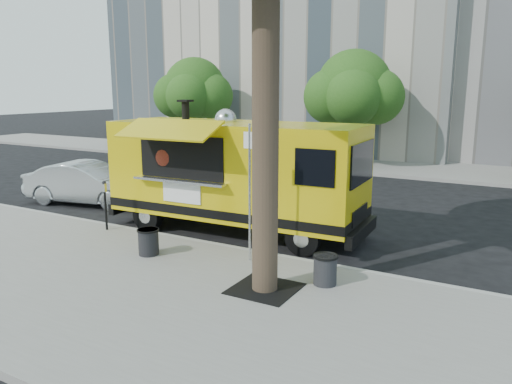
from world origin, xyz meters
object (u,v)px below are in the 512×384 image
at_px(far_tree_a, 195,89).
at_px(sedan, 89,183).
at_px(far_tree_b, 354,88).
at_px(parking_meter, 105,199).
at_px(trash_bin_left, 148,241).
at_px(trash_bin_right, 325,269).
at_px(food_truck, 234,172).
at_px(sign_post, 250,185).

bearing_deg(far_tree_a, sedan, -71.51).
distance_m(far_tree_b, parking_meter, 14.48).
distance_m(far_tree_a, parking_meter, 15.59).
height_order(trash_bin_left, trash_bin_right, trash_bin_left).
height_order(far_tree_b, food_truck, far_tree_b).
height_order(far_tree_b, trash_bin_left, far_tree_b).
xyz_separation_m(far_tree_b, food_truck, (0.84, -12.13, -2.17)).
distance_m(far_tree_a, trash_bin_left, 17.69).
bearing_deg(trash_bin_right, far_tree_a, 133.32).
relative_size(sign_post, sedan, 0.70).
height_order(far_tree_a, sign_post, far_tree_a).
distance_m(sign_post, sedan, 8.26).
bearing_deg(parking_meter, far_tree_b, 81.90).
bearing_deg(sign_post, trash_bin_right, -13.47).
bearing_deg(sedan, food_truck, -106.10).
distance_m(parking_meter, trash_bin_right, 6.55).
bearing_deg(parking_meter, sign_post, -2.52).
relative_size(parking_meter, trash_bin_right, 2.27).
relative_size(far_tree_b, sign_post, 1.83).
height_order(far_tree_b, trash_bin_right, far_tree_b).
bearing_deg(sign_post, far_tree_a, 129.83).
bearing_deg(far_tree_a, sign_post, -50.17).
bearing_deg(sedan, trash_bin_left, -133.03).
height_order(far_tree_a, parking_meter, far_tree_a).
bearing_deg(trash_bin_left, sedan, 148.92).
distance_m(parking_meter, sedan, 4.00).
xyz_separation_m(far_tree_a, parking_meter, (7.00, -13.65, -2.79)).
xyz_separation_m(far_tree_a, trash_bin_right, (13.50, -14.32, -3.31)).
height_order(far_tree_a, far_tree_b, far_tree_b).
distance_m(far_tree_a, far_tree_b, 9.01).
xyz_separation_m(food_truck, sedan, (-6.06, 0.44, -0.95)).
bearing_deg(sedan, trash_bin_right, -119.23).
distance_m(far_tree_b, sedan, 13.18).
bearing_deg(sedan, parking_meter, -138.14).
bearing_deg(parking_meter, sedan, 143.81).
distance_m(far_tree_b, food_truck, 12.35).
distance_m(far_tree_a, food_truck, 15.46).
bearing_deg(food_truck, sedan, 173.56).
xyz_separation_m(far_tree_b, trash_bin_right, (4.50, -14.72, -3.37)).
xyz_separation_m(food_truck, trash_bin_left, (-0.49, -2.92, -1.19)).
height_order(parking_meter, sedan, parking_meter).
distance_m(sedan, trash_bin_right, 10.19).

